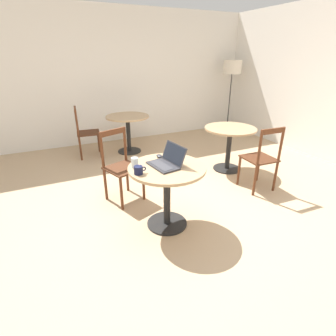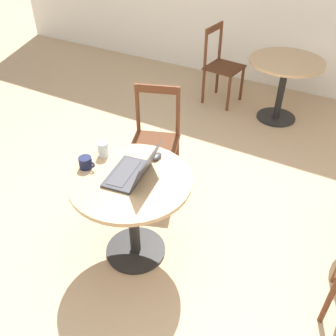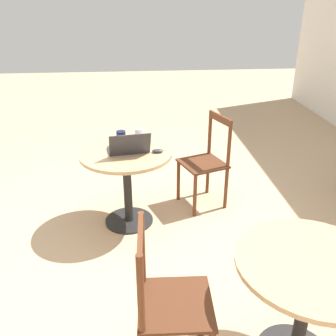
{
  "view_description": "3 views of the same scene",
  "coord_description": "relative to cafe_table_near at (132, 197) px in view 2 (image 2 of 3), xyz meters",
  "views": [
    {
      "loc": [
        -1.33,
        -2.51,
        1.81
      ],
      "look_at": [
        -0.09,
        0.12,
        0.54
      ],
      "focal_mm": 28.0,
      "sensor_mm": 36.0,
      "label": 1
    },
    {
      "loc": [
        0.89,
        -1.76,
        2.29
      ],
      "look_at": [
        -0.22,
        0.21,
        0.54
      ],
      "focal_mm": 40.0,
      "sensor_mm": 36.0,
      "label": 2
    },
    {
      "loc": [
        2.83,
        -0.13,
        2.0
      ],
      "look_at": [
        -0.05,
        0.14,
        0.65
      ],
      "focal_mm": 40.0,
      "sensor_mm": 36.0,
      "label": 3
    }
  ],
  "objects": [
    {
      "name": "drinking_glass",
      "position": [
        -0.31,
        0.13,
        0.22
      ],
      "size": [
        0.07,
        0.07,
        0.11
      ],
      "color": "silver",
      "rests_on": "cafe_table_near"
    },
    {
      "name": "ground_plane",
      "position": [
        0.26,
        0.22,
        -0.56
      ],
      "size": [
        16.0,
        16.0,
        0.0
      ],
      "primitive_type": "plane",
      "color": "tan"
    },
    {
      "name": "mug",
      "position": [
        -0.33,
        -0.05,
        0.21
      ],
      "size": [
        0.12,
        0.09,
        0.08
      ],
      "color": "#141938",
      "rests_on": "cafe_table_near"
    },
    {
      "name": "cafe_table_near",
      "position": [
        0.0,
        0.0,
        0.0
      ],
      "size": [
        0.83,
        0.83,
        0.72
      ],
      "color": "black",
      "rests_on": "ground_plane"
    },
    {
      "name": "chair_far_left",
      "position": [
        -0.44,
        2.64,
        -0.09
      ],
      "size": [
        0.45,
        0.45,
        0.94
      ],
      "color": "#562D19",
      "rests_on": "ground_plane"
    },
    {
      "name": "mouse",
      "position": [
        0.04,
        0.28,
        0.18
      ],
      "size": [
        0.06,
        0.1,
        0.03
      ],
      "color": "#2D2D33",
      "rests_on": "cafe_table_near"
    },
    {
      "name": "laptop",
      "position": [
        0.01,
        0.03,
        0.21
      ],
      "size": [
        0.34,
        0.4,
        0.21
      ],
      "color": "#2D2D33",
      "rests_on": "cafe_table_near"
    },
    {
      "name": "chair_near_back",
      "position": [
        -0.29,
        0.79,
        -0.09
      ],
      "size": [
        0.52,
        0.52,
        0.94
      ],
      "color": "#562D19",
      "rests_on": "ground_plane"
    },
    {
      "name": "cafe_table_far",
      "position": [
        0.35,
        2.55,
        0.0
      ],
      "size": [
        0.83,
        0.83,
        0.72
      ],
      "color": "black",
      "rests_on": "ground_plane"
    }
  ]
}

